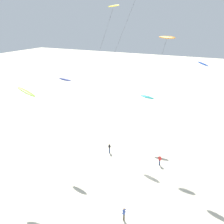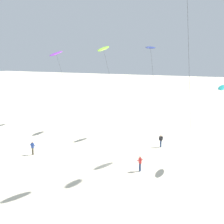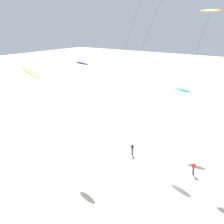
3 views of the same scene
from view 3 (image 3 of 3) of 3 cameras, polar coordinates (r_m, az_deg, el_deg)
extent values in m
plane|color=beige|center=(32.66, 10.84, -15.27)|extent=(260.00, 260.00, 0.00)
cylinder|color=#262626|center=(47.69, 5.92, 12.20)|extent=(1.58, 11.70, 25.51)
ellipsoid|color=orange|center=(34.70, 20.35, 19.66)|extent=(2.04, 3.16, 0.49)
cylinder|color=#262626|center=(36.79, 15.01, 4.74)|extent=(0.70, 5.10, 19.19)
ellipsoid|color=teal|center=(40.47, 14.76, 4.58)|extent=(1.01, 2.72, 0.59)
cylinder|color=#262626|center=(42.34, 12.63, -0.80)|extent=(0.40, 2.80, 8.53)
ellipsoid|color=navy|center=(35.69, -6.44, 10.32)|extent=(1.37, 2.86, 0.43)
cylinder|color=#262626|center=(38.65, -8.01, 0.96)|extent=(0.55, 3.97, 12.82)
ellipsoid|color=#8CD833|center=(30.92, -17.05, 8.09)|extent=(1.31, 3.36, 1.20)
cylinder|color=#262626|center=(34.99, -18.41, -1.87)|extent=(0.78, 5.66, 12.71)
cylinder|color=#262626|center=(49.32, 2.19, 11.59)|extent=(1.32, 9.78, 23.95)
cylinder|color=navy|center=(38.67, 4.35, -8.48)|extent=(0.22, 0.22, 0.88)
cube|color=black|center=(38.35, 4.38, -7.50)|extent=(0.38, 0.28, 0.58)
sphere|color=tan|center=(38.17, 4.39, -6.97)|extent=(0.20, 0.20, 0.20)
cylinder|color=black|center=(38.51, 4.48, -7.30)|extent=(0.21, 0.51, 0.39)
cylinder|color=black|center=(38.13, 4.28, -7.57)|extent=(0.21, 0.51, 0.39)
cylinder|color=navy|center=(35.44, 16.98, -12.04)|extent=(0.22, 0.22, 0.88)
cube|color=red|center=(35.08, 17.10, -11.01)|extent=(0.38, 0.39, 0.58)
sphere|color=tan|center=(34.89, 17.16, -10.44)|extent=(0.20, 0.20, 0.20)
cylinder|color=red|center=(35.14, 17.44, -10.90)|extent=(0.43, 0.40, 0.39)
cylinder|color=red|center=(34.97, 16.77, -10.98)|extent=(0.43, 0.40, 0.39)
camera|label=1|loc=(8.30, -157.60, 12.70)|focal=43.00mm
camera|label=2|loc=(43.61, 62.51, 0.94)|focal=48.62mm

